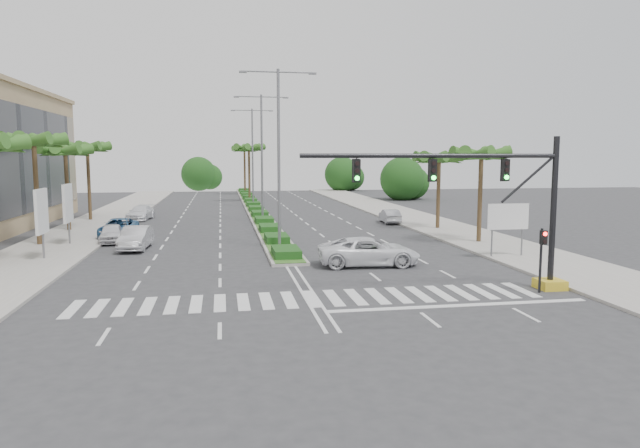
# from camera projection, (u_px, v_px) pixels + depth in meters

# --- Properties ---
(ground) EXTENTS (160.00, 160.00, 0.00)m
(ground) POSITION_uv_depth(u_px,v_px,m) (312.00, 299.00, 25.20)
(ground) COLOR #333335
(ground) RESTS_ON ground
(footpath_right) EXTENTS (6.00, 120.00, 0.15)m
(footpath_right) POSITION_uv_depth(u_px,v_px,m) (454.00, 231.00, 47.34)
(footpath_right) COLOR gray
(footpath_right) RESTS_ON ground
(footpath_left) EXTENTS (6.00, 120.00, 0.15)m
(footpath_left) POSITION_uv_depth(u_px,v_px,m) (67.00, 241.00, 42.18)
(footpath_left) COLOR gray
(footpath_left) RESTS_ON ground
(median) EXTENTS (2.20, 75.00, 0.20)m
(median) POSITION_uv_depth(u_px,v_px,m) (254.00, 207.00, 69.22)
(median) COLOR gray
(median) RESTS_ON ground
(median_grass) EXTENTS (1.80, 75.00, 0.04)m
(median_grass) POSITION_uv_depth(u_px,v_px,m) (254.00, 206.00, 69.20)
(median_grass) COLOR #375C1F
(median_grass) RESTS_ON median
(signal_gantry) EXTENTS (12.60, 1.20, 7.20)m
(signal_gantry) POSITION_uv_depth(u_px,v_px,m) (509.00, 218.00, 26.36)
(signal_gantry) COLOR gold
(signal_gantry) RESTS_ON ground
(pedestrian_signal) EXTENTS (0.28, 0.36, 3.00)m
(pedestrian_signal) POSITION_uv_depth(u_px,v_px,m) (542.00, 249.00, 26.09)
(pedestrian_signal) COLOR black
(pedestrian_signal) RESTS_ON ground
(direction_sign) EXTENTS (2.70, 0.11, 3.40)m
(direction_sign) POSITION_uv_depth(u_px,v_px,m) (508.00, 219.00, 35.02)
(direction_sign) COLOR slate
(direction_sign) RESTS_ON ground
(billboard_near) EXTENTS (0.18, 2.10, 4.35)m
(billboard_near) POSITION_uv_depth(u_px,v_px,m) (41.00, 212.00, 34.13)
(billboard_near) COLOR slate
(billboard_near) RESTS_ON ground
(billboard_far) EXTENTS (0.18, 2.10, 4.35)m
(billboard_far) POSITION_uv_depth(u_px,v_px,m) (68.00, 204.00, 40.00)
(billboard_far) COLOR slate
(billboard_far) RESTS_ON ground
(palm_left_mid) EXTENTS (4.57, 4.68, 7.95)m
(palm_left_mid) POSITION_uv_depth(u_px,v_px,m) (34.00, 145.00, 39.18)
(palm_left_mid) COLOR brown
(palm_left_mid) RESTS_ON ground
(palm_left_far) EXTENTS (4.57, 4.68, 7.35)m
(palm_left_far) POSITION_uv_depth(u_px,v_px,m) (65.00, 154.00, 47.07)
(palm_left_far) COLOR brown
(palm_left_far) RESTS_ON ground
(palm_left_end) EXTENTS (4.57, 4.68, 7.75)m
(palm_left_end) POSITION_uv_depth(u_px,v_px,m) (87.00, 150.00, 54.85)
(palm_left_end) COLOR brown
(palm_left_end) RESTS_ON ground
(palm_right_near) EXTENTS (4.57, 4.68, 7.05)m
(palm_right_near) POSITION_uv_depth(u_px,v_px,m) (481.00, 157.00, 40.62)
(palm_right_near) COLOR brown
(palm_right_near) RESTS_ON ground
(palm_right_far) EXTENTS (4.57, 4.68, 6.75)m
(palm_right_far) POSITION_uv_depth(u_px,v_px,m) (439.00, 161.00, 48.49)
(palm_right_far) COLOR brown
(palm_right_far) RESTS_ON ground
(palm_median_a) EXTENTS (4.57, 4.68, 8.05)m
(palm_median_a) POSITION_uv_depth(u_px,v_px,m) (249.00, 150.00, 78.16)
(palm_median_a) COLOR brown
(palm_median_a) RESTS_ON ground
(palm_median_b) EXTENTS (4.57, 4.68, 8.05)m
(palm_median_b) POSITION_uv_depth(u_px,v_px,m) (244.00, 151.00, 92.84)
(palm_median_b) COLOR brown
(palm_median_b) RESTS_ON ground
(streetlight_near) EXTENTS (5.10, 0.25, 12.00)m
(streetlight_near) POSITION_uv_depth(u_px,v_px,m) (279.00, 148.00, 38.09)
(streetlight_near) COLOR slate
(streetlight_near) RESTS_ON ground
(streetlight_mid) EXTENTS (5.10, 0.25, 12.00)m
(streetlight_mid) POSITION_uv_depth(u_px,v_px,m) (262.00, 151.00, 53.75)
(streetlight_mid) COLOR slate
(streetlight_mid) RESTS_ON ground
(streetlight_far) EXTENTS (5.10, 0.25, 12.00)m
(streetlight_far) POSITION_uv_depth(u_px,v_px,m) (253.00, 152.00, 69.40)
(streetlight_far) COLOR slate
(streetlight_far) RESTS_ON ground
(car_parked_a) EXTENTS (2.04, 4.18, 1.37)m
(car_parked_a) POSITION_uv_depth(u_px,v_px,m) (112.00, 233.00, 41.52)
(car_parked_a) COLOR silver
(car_parked_a) RESTS_ON ground
(car_parked_b) EXTENTS (1.93, 4.79, 1.55)m
(car_parked_b) POSITION_uv_depth(u_px,v_px,m) (136.00, 238.00, 38.60)
(car_parked_b) COLOR silver
(car_parked_b) RESTS_ON ground
(car_parked_c) EXTENTS (2.59, 5.29, 1.45)m
(car_parked_c) POSITION_uv_depth(u_px,v_px,m) (119.00, 228.00, 44.42)
(car_parked_c) COLOR #2F608F
(car_parked_c) RESTS_ON ground
(car_parked_d) EXTENTS (2.59, 5.02, 1.39)m
(car_parked_d) POSITION_uv_depth(u_px,v_px,m) (141.00, 213.00, 56.59)
(car_parked_d) COLOR white
(car_parked_d) RESTS_ON ground
(car_crossing) EXTENTS (6.04, 3.10, 1.63)m
(car_crossing) POSITION_uv_depth(u_px,v_px,m) (369.00, 251.00, 32.88)
(car_crossing) COLOR white
(car_crossing) RESTS_ON ground
(car_right) EXTENTS (1.66, 4.08, 1.32)m
(car_right) POSITION_uv_depth(u_px,v_px,m) (390.00, 216.00, 53.78)
(car_right) COLOR silver
(car_right) RESTS_ON ground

